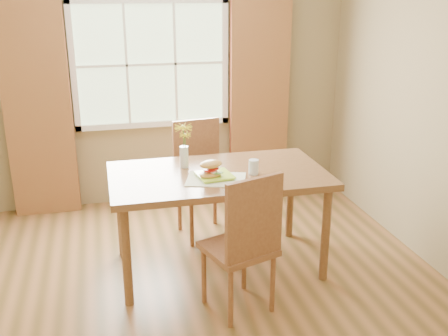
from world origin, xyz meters
TOP-DOWN VIEW (x-y plane):
  - room at (0.00, 0.00)m, footprint 4.24×3.84m
  - window at (0.00, 1.87)m, footprint 1.62×0.06m
  - curtain_left at (-1.15, 1.78)m, footprint 0.65×0.08m
  - curtain_right at (1.15, 1.78)m, footprint 0.65×0.08m
  - dining_table at (0.33, 0.25)m, footprint 1.74×0.98m
  - chair_near at (0.36, -0.46)m, footprint 0.57×0.57m
  - chair_far at (0.32, 0.97)m, footprint 0.52×0.52m
  - placemat at (0.28, 0.10)m, footprint 0.53×0.45m
  - plate at (0.28, 0.14)m, footprint 0.29×0.29m
  - croissant_sandwich at (0.24, 0.11)m, footprint 0.21×0.16m
  - water_glass at (0.60, 0.15)m, footprint 0.08×0.08m
  - flower_vase at (0.09, 0.45)m, footprint 0.15×0.15m

SIDE VIEW (x-z plane):
  - chair_near at x=0.36m, z-range 0.05..1.13m
  - chair_far at x=0.32m, z-range 0.05..1.14m
  - dining_table at x=0.33m, z-range 0.34..1.18m
  - placemat at x=0.28m, z-range 0.85..0.85m
  - plate at x=0.28m, z-range 0.85..0.87m
  - water_glass at x=0.60m, z-range 0.84..0.96m
  - croissant_sandwich at x=0.24m, z-range 0.86..1.00m
  - flower_vase at x=0.09m, z-range 0.88..1.25m
  - curtain_left at x=-1.15m, z-range 0.00..2.20m
  - curtain_right at x=1.15m, z-range 0.00..2.20m
  - room at x=0.00m, z-range -0.02..2.72m
  - window at x=0.00m, z-range 0.84..2.16m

